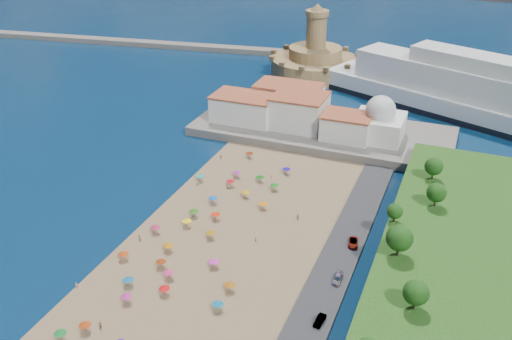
% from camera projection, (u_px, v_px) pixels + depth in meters
% --- Properties ---
extents(ground, '(700.00, 700.00, 0.00)m').
position_uv_depth(ground, '(205.00, 237.00, 145.18)').
color(ground, '#071938').
rests_on(ground, ground).
extents(terrace, '(90.00, 36.00, 3.00)m').
position_uv_depth(terrace, '(322.00, 131.00, 201.42)').
color(terrace, '#59544C').
rests_on(terrace, ground).
extents(jetty, '(18.00, 70.00, 2.40)m').
position_uv_depth(jetty, '(294.00, 93.00, 237.66)').
color(jetty, '#59544C').
rests_on(jetty, ground).
extents(breakwater, '(199.03, 34.77, 2.60)m').
position_uv_depth(breakwater, '(147.00, 44.00, 306.91)').
color(breakwater, '#59544C').
rests_on(breakwater, ground).
extents(waterfront_buildings, '(57.00, 29.00, 11.00)m').
position_uv_depth(waterfront_buildings, '(288.00, 109.00, 203.30)').
color(waterfront_buildings, silver).
rests_on(waterfront_buildings, terrace).
extents(domed_building, '(16.00, 16.00, 15.00)m').
position_uv_depth(domed_building, '(379.00, 122.00, 189.76)').
color(domed_building, silver).
rests_on(domed_building, terrace).
extents(fortress, '(40.00, 40.00, 32.40)m').
position_uv_depth(fortress, '(315.00, 61.00, 259.88)').
color(fortress, '#A48352').
rests_on(fortress, ground).
extents(cruise_ship, '(134.67, 69.67, 29.90)m').
position_uv_depth(cruise_ship, '(491.00, 100.00, 208.05)').
color(cruise_ship, black).
rests_on(cruise_ship, ground).
extents(beach_parasols, '(31.91, 114.21, 2.20)m').
position_uv_depth(beach_parasols, '(170.00, 263.00, 132.01)').
color(beach_parasols, gray).
rests_on(beach_parasols, beach).
extents(beachgoers, '(37.94, 97.20, 1.89)m').
position_uv_depth(beachgoers, '(195.00, 233.00, 144.83)').
color(beachgoers, tan).
rests_on(beachgoers, beach).
extents(parked_cars, '(3.05, 57.15, 1.36)m').
position_uv_depth(parked_cars, '(333.00, 291.00, 124.35)').
color(parked_cars, gray).
rests_on(parked_cars, promenade).
extents(hillside_trees, '(13.62, 106.10, 7.76)m').
position_uv_depth(hillside_trees, '(401.00, 261.00, 119.56)').
color(hillside_trees, '#382314').
rests_on(hillside_trees, hillside).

